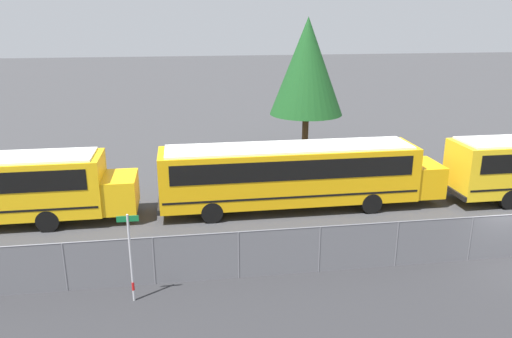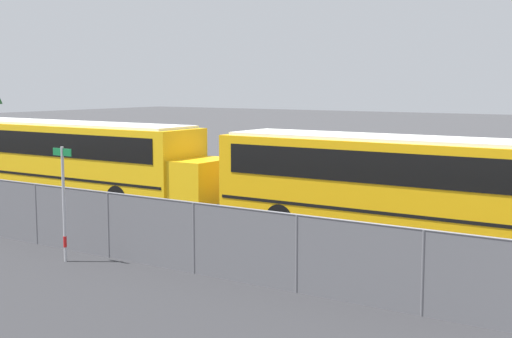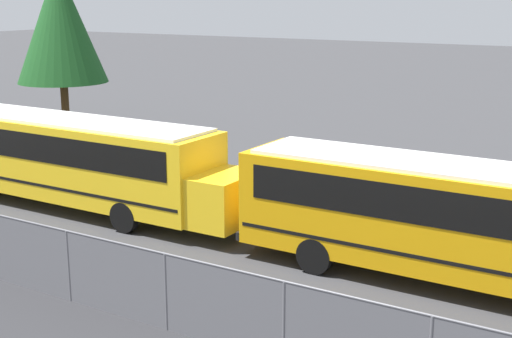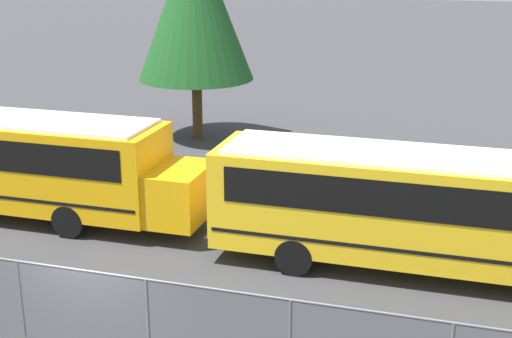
# 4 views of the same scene
# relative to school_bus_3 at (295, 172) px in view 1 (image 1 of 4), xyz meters

# --- Properties ---
(ground_plane) EXTENTS (200.00, 200.00, 0.00)m
(ground_plane) POSITION_rel_school_bus_3_xyz_m (7.03, -6.37, -1.91)
(ground_plane) COLOR #38383A
(fence) EXTENTS (129.66, 0.07, 1.85)m
(fence) POSITION_rel_school_bus_3_xyz_m (7.03, -6.37, -0.97)
(fence) COLOR #9EA0A5
(fence) RESTS_ON ground_plane
(school_bus_3) EXTENTS (14.01, 2.60, 3.21)m
(school_bus_3) POSITION_rel_school_bus_3_xyz_m (0.00, 0.00, 0.00)
(school_bus_3) COLOR #EDA80F
(school_bus_3) RESTS_ON ground_plane
(street_sign) EXTENTS (0.70, 0.09, 3.14)m
(street_sign) POSITION_rel_school_bus_3_xyz_m (-7.20, -7.35, -0.25)
(street_sign) COLOR #B7B7BC
(street_sign) RESTS_ON ground_plane
(tree_0) EXTENTS (4.96, 4.96, 9.09)m
(tree_0) POSITION_rel_school_bus_3_xyz_m (3.12, 10.44, 3.94)
(tree_0) COLOR #51381E
(tree_0) RESTS_ON ground_plane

